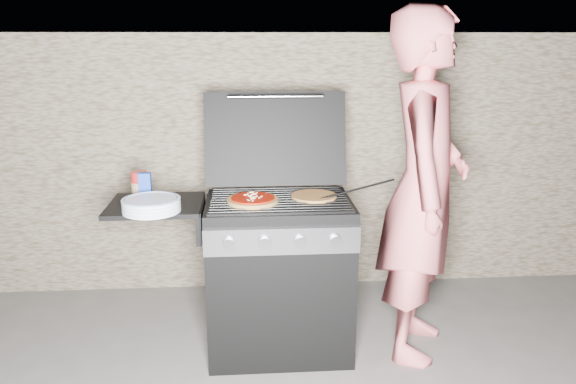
{
  "coord_description": "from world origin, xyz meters",
  "views": [
    {
      "loc": [
        -0.16,
        -2.96,
        1.77
      ],
      "look_at": [
        0.05,
        0.0,
        0.95
      ],
      "focal_mm": 35.0,
      "sensor_mm": 36.0,
      "label": 1
    }
  ],
  "objects": [
    {
      "name": "blue_carton",
      "position": [
        -0.74,
        0.11,
        0.97
      ],
      "size": [
        0.07,
        0.04,
        0.14
      ],
      "primitive_type": "cube",
      "rotation": [
        0.0,
        0.0,
        -0.02
      ],
      "color": "#1D41B6",
      "rests_on": "gas_grill"
    },
    {
      "name": "gas_grill",
      "position": [
        -0.25,
        0.0,
        0.46
      ],
      "size": [
        1.34,
        0.79,
        0.91
      ],
      "primitive_type": null,
      "color": "black",
      "rests_on": "ground"
    },
    {
      "name": "plate_stack",
      "position": [
        -0.67,
        -0.15,
        0.94
      ],
      "size": [
        0.39,
        0.39,
        0.07
      ],
      "primitive_type": "cylinder",
      "rotation": [
        0.0,
        0.0,
        -0.38
      ],
      "color": "silver",
      "rests_on": "gas_grill"
    },
    {
      "name": "pizza_plain",
      "position": [
        0.2,
        0.02,
        0.92
      ],
      "size": [
        0.26,
        0.26,
        0.01
      ],
      "primitive_type": "cylinder",
      "rotation": [
        0.0,
        0.0,
        -0.02
      ],
      "color": "gold",
      "rests_on": "gas_grill"
    },
    {
      "name": "pizza_topped",
      "position": [
        -0.14,
        -0.05,
        0.93
      ],
      "size": [
        0.32,
        0.32,
        0.03
      ],
      "primitive_type": null,
      "rotation": [
        0.0,
        0.0,
        0.18
      ],
      "color": "#E0BD6F",
      "rests_on": "gas_grill"
    },
    {
      "name": "sauce_jar",
      "position": [
        -0.78,
        0.16,
        0.97
      ],
      "size": [
        0.1,
        0.1,
        0.14
      ],
      "primitive_type": "cylinder",
      "rotation": [
        0.0,
        0.0,
        -0.15
      ],
      "color": "#A81A1C",
      "rests_on": "gas_grill"
    },
    {
      "name": "stone_wall",
      "position": [
        0.0,
        1.05,
        0.9
      ],
      "size": [
        8.0,
        0.35,
        1.8
      ],
      "primitive_type": "cube",
      "color": "gray",
      "rests_on": "ground"
    },
    {
      "name": "person",
      "position": [
        0.8,
        -0.04,
        0.97
      ],
      "size": [
        0.68,
        0.82,
        1.94
      ],
      "primitive_type": "imported",
      "rotation": [
        0.0,
        0.0,
        1.21
      ],
      "color": "#DB6369",
      "rests_on": "ground"
    },
    {
      "name": "tongs",
      "position": [
        0.43,
        0.0,
        0.96
      ],
      "size": [
        0.46,
        0.11,
        0.09
      ],
      "primitive_type": "cylinder",
      "rotation": [
        0.0,
        1.4,
        0.22
      ],
      "color": "black",
      "rests_on": "gas_grill"
    },
    {
      "name": "ground",
      "position": [
        0.0,
        0.0,
        0.0
      ],
      "size": [
        50.0,
        50.0,
        0.0
      ],
      "primitive_type": "plane",
      "color": "#544F4C"
    }
  ]
}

